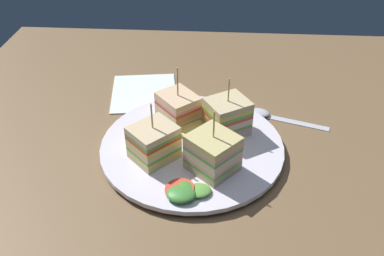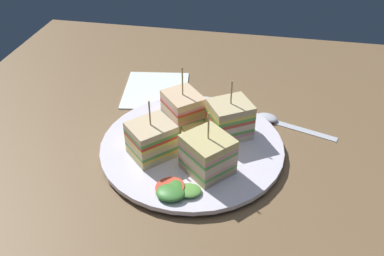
# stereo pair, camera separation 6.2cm
# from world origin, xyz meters

# --- Properties ---
(ground_plane) EXTENTS (0.93, 0.93, 0.02)m
(ground_plane) POSITION_xyz_m (0.00, 0.00, -0.01)
(ground_plane) COLOR brown
(plate) EXTENTS (0.28, 0.28, 0.01)m
(plate) POSITION_xyz_m (0.00, 0.00, 0.01)
(plate) COLOR white
(plate) RESTS_ON ground_plane
(sandwich_wedge_0) EXTENTS (0.08, 0.08, 0.09)m
(sandwich_wedge_0) POSITION_xyz_m (0.05, 0.03, 0.04)
(sandwich_wedge_0) COLOR beige
(sandwich_wedge_0) RESTS_ON plate
(sandwich_wedge_1) EXTENTS (0.08, 0.08, 0.10)m
(sandwich_wedge_1) POSITION_xyz_m (-0.03, 0.05, 0.04)
(sandwich_wedge_1) COLOR #D6B888
(sandwich_wedge_1) RESTS_ON plate
(sandwich_wedge_2) EXTENTS (0.08, 0.08, 0.10)m
(sandwich_wedge_2) POSITION_xyz_m (-0.05, -0.04, 0.04)
(sandwich_wedge_2) COLOR beige
(sandwich_wedge_2) RESTS_ON plate
(sandwich_wedge_3) EXTENTS (0.08, 0.08, 0.10)m
(sandwich_wedge_3) POSITION_xyz_m (0.03, -0.06, 0.04)
(sandwich_wedge_3) COLOR beige
(sandwich_wedge_3) RESTS_ON plate
(chip_pile) EXTENTS (0.08, 0.08, 0.01)m
(chip_pile) POSITION_xyz_m (-0.01, -0.02, 0.02)
(chip_pile) COLOR #F1D57B
(chip_pile) RESTS_ON plate
(salad_garnish) EXTENTS (0.07, 0.05, 0.01)m
(salad_garnish) POSITION_xyz_m (0.00, 0.11, 0.02)
(salad_garnish) COLOR #408737
(salad_garnish) RESTS_ON plate
(spoon) EXTENTS (0.14, 0.06, 0.01)m
(spoon) POSITION_xyz_m (-0.13, -0.10, 0.00)
(spoon) COLOR silver
(spoon) RESTS_ON ground_plane
(napkin) EXTENTS (0.14, 0.15, 0.01)m
(napkin) POSITION_xyz_m (0.10, -0.17, 0.00)
(napkin) COLOR white
(napkin) RESTS_ON ground_plane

